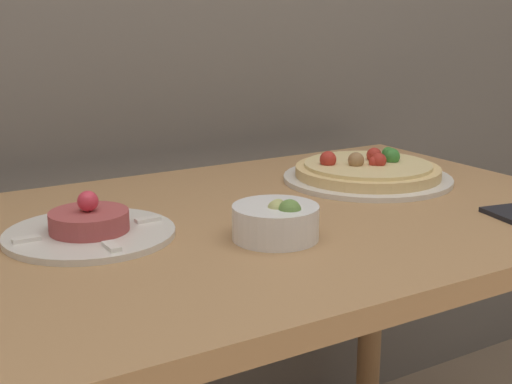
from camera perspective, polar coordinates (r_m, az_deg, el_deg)
name	(u,v)px	position (r m, az deg, el deg)	size (l,w,h in m)	color
dining_table	(255,280)	(1.22, -0.12, -7.04)	(1.20, 0.76, 0.76)	#AD7F51
pizza_plate	(367,172)	(1.43, 8.91, 1.59)	(0.33, 0.33, 0.06)	silver
tartare_plate	(90,228)	(1.10, -13.18, -2.82)	(0.26, 0.26, 0.07)	silver
small_bowl	(276,221)	(1.06, 1.63, -2.34)	(0.13, 0.13, 0.07)	white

